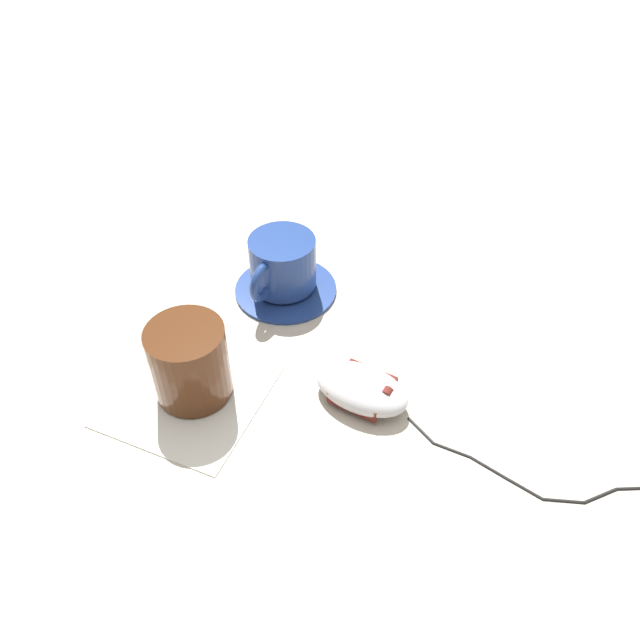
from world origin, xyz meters
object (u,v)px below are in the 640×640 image
Objects in this scene: saucer at (286,288)px; computer_mouse at (362,389)px; coffee_cup at (282,263)px; drinking_glass at (190,362)px.

computer_mouse is (0.17, -0.07, 0.01)m from saucer.
saucer is 0.04m from coffee_cup.
saucer is 1.49× the size of drinking_glass.
coffee_cup reaches higher than computer_mouse.
computer_mouse reaches higher than saucer.
drinking_glass is at bearing -76.86° from saucer.
coffee_cup is 0.19m from computer_mouse.
drinking_glass is (0.04, -0.17, 0.04)m from saucer.
coffee_cup is at bearing 104.58° from drinking_glass.
drinking_glass reaches higher than computer_mouse.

